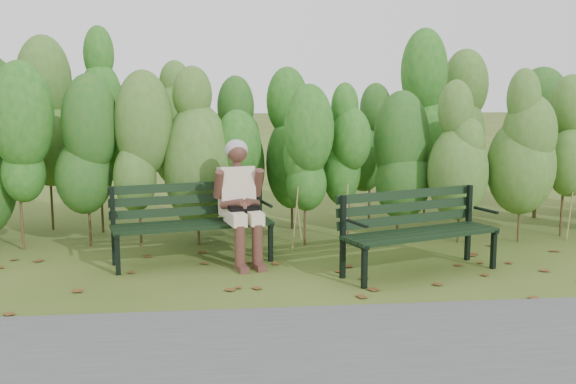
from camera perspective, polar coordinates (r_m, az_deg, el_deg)
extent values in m
plane|color=#354C16|center=(6.39, 0.33, -7.14)|extent=(80.00, 80.00, 0.00)
cube|color=#474749|center=(4.34, 3.68, -15.06)|extent=(60.00, 2.50, 0.01)
cylinder|color=#47381E|center=(7.81, -21.32, -1.80)|extent=(0.03, 0.03, 0.80)
ellipsoid|color=#1F611B|center=(7.72, -21.58, 2.88)|extent=(0.64, 0.64, 1.44)
cylinder|color=#47381E|center=(7.67, -16.90, -1.75)|extent=(0.03, 0.03, 0.80)
ellipsoid|color=#1F611B|center=(7.58, -17.12, 3.00)|extent=(0.64, 0.64, 1.44)
cylinder|color=#47381E|center=(7.58, -12.36, -1.70)|extent=(0.03, 0.03, 0.80)
ellipsoid|color=#1F611B|center=(7.49, -12.52, 3.12)|extent=(0.64, 0.64, 1.44)
cylinder|color=#47381E|center=(7.54, -7.73, -1.63)|extent=(0.03, 0.03, 0.80)
ellipsoid|color=#1F611B|center=(7.45, -7.83, 3.21)|extent=(0.64, 0.64, 1.44)
cylinder|color=#47381E|center=(7.54, -3.08, -1.56)|extent=(0.03, 0.03, 0.80)
ellipsoid|color=#1F611B|center=(7.45, -3.12, 3.29)|extent=(0.64, 0.64, 1.44)
cylinder|color=#47381E|center=(7.60, 1.54, -1.47)|extent=(0.03, 0.03, 0.80)
ellipsoid|color=#1F611B|center=(7.51, 1.56, 3.34)|extent=(0.64, 0.64, 1.44)
cylinder|color=#47381E|center=(7.70, 6.06, -1.38)|extent=(0.03, 0.03, 0.80)
ellipsoid|color=#1F611B|center=(7.61, 6.13, 3.37)|extent=(0.64, 0.64, 1.44)
cylinder|color=#47381E|center=(7.85, 10.43, -1.28)|extent=(0.03, 0.03, 0.80)
ellipsoid|color=#1F611B|center=(7.77, 10.56, 3.38)|extent=(0.64, 0.64, 1.44)
cylinder|color=#47381E|center=(8.04, 14.61, -1.18)|extent=(0.03, 0.03, 0.80)
ellipsoid|color=#1F611B|center=(7.96, 14.79, 3.36)|extent=(0.64, 0.64, 1.44)
cylinder|color=#47381E|center=(8.28, 18.58, -1.07)|extent=(0.03, 0.03, 0.80)
ellipsoid|color=#1F611B|center=(8.20, 18.80, 3.34)|extent=(0.64, 0.64, 1.44)
cylinder|color=#47381E|center=(8.55, 22.31, -0.97)|extent=(0.03, 0.03, 0.80)
ellipsoid|color=#1F611B|center=(8.47, 22.56, 3.30)|extent=(0.64, 0.64, 1.44)
cylinder|color=#47381E|center=(8.73, -19.26, 0.38)|extent=(0.04, 0.04, 1.10)
ellipsoid|color=#1E5A20|center=(8.65, -19.56, 6.16)|extent=(0.70, 0.70, 1.98)
cylinder|color=#47381E|center=(8.58, -14.27, 0.47)|extent=(0.04, 0.04, 1.10)
ellipsoid|color=#1E5A20|center=(8.50, -14.49, 6.35)|extent=(0.70, 0.70, 1.98)
cylinder|color=#47381E|center=(8.51, -9.14, 0.56)|extent=(0.04, 0.04, 1.10)
ellipsoid|color=#1E5A20|center=(8.43, -9.29, 6.49)|extent=(0.70, 0.70, 1.98)
cylinder|color=#47381E|center=(8.50, -3.96, 0.64)|extent=(0.04, 0.04, 1.10)
ellipsoid|color=#1E5A20|center=(8.42, -4.03, 6.58)|extent=(0.70, 0.70, 1.98)
cylinder|color=#47381E|center=(8.56, 1.18, 0.72)|extent=(0.04, 0.04, 1.10)
ellipsoid|color=#1E5A20|center=(8.48, 1.20, 6.62)|extent=(0.70, 0.70, 1.98)
cylinder|color=#47381E|center=(8.69, 6.21, 0.79)|extent=(0.04, 0.04, 1.10)
ellipsoid|color=#1E5A20|center=(8.61, 6.31, 6.60)|extent=(0.70, 0.70, 1.98)
cylinder|color=#47381E|center=(8.89, 11.05, 0.86)|extent=(0.04, 0.04, 1.10)
ellipsoid|color=#1E5A20|center=(8.81, 11.22, 6.53)|extent=(0.70, 0.70, 1.98)
cylinder|color=#47381E|center=(9.14, 15.66, 0.91)|extent=(0.04, 0.04, 1.10)
ellipsoid|color=#1E5A20|center=(9.07, 15.90, 6.43)|extent=(0.70, 0.70, 1.98)
cylinder|color=#47381E|center=(9.45, 19.99, 0.96)|extent=(0.04, 0.04, 1.10)
ellipsoid|color=#1E5A20|center=(9.38, 20.28, 6.29)|extent=(0.70, 0.70, 1.98)
cube|color=brown|center=(6.19, -3.70, -7.68)|extent=(0.11, 0.11, 0.01)
cube|color=brown|center=(7.31, -3.92, -5.08)|extent=(0.10, 0.08, 0.01)
cube|color=brown|center=(6.47, -19.90, -7.46)|extent=(0.11, 0.11, 0.01)
cube|color=brown|center=(6.36, 4.25, -7.22)|extent=(0.08, 0.10, 0.01)
cube|color=brown|center=(7.17, 11.22, -5.51)|extent=(0.11, 0.11, 0.01)
cube|color=brown|center=(6.39, -6.98, -7.20)|extent=(0.10, 0.09, 0.01)
cube|color=brown|center=(6.54, 14.37, -7.03)|extent=(0.11, 0.11, 0.01)
cube|color=brown|center=(7.85, 17.08, -4.48)|extent=(0.11, 0.11, 0.01)
cube|color=brown|center=(6.89, 9.87, -6.07)|extent=(0.08, 0.10, 0.01)
cube|color=brown|center=(7.56, -22.79, -5.30)|extent=(0.11, 0.10, 0.01)
cube|color=brown|center=(6.37, 1.84, -7.19)|extent=(0.10, 0.08, 0.01)
cube|color=brown|center=(6.11, -12.89, -8.12)|extent=(0.07, 0.09, 0.01)
cube|color=brown|center=(6.81, -14.59, -6.40)|extent=(0.09, 0.10, 0.01)
cube|color=brown|center=(7.30, -1.92, -5.09)|extent=(0.11, 0.10, 0.01)
cube|color=brown|center=(7.07, -3.04, -5.57)|extent=(0.11, 0.10, 0.01)
cube|color=brown|center=(5.34, 1.91, -10.37)|extent=(0.10, 0.11, 0.01)
cube|color=brown|center=(6.83, 7.76, -6.16)|extent=(0.09, 0.10, 0.01)
cube|color=brown|center=(7.11, -14.71, -5.76)|extent=(0.11, 0.11, 0.01)
cube|color=brown|center=(5.80, -13.36, -9.05)|extent=(0.11, 0.11, 0.01)
cube|color=brown|center=(7.18, -10.77, -5.49)|extent=(0.10, 0.11, 0.01)
cube|color=brown|center=(5.83, 4.34, -8.75)|extent=(0.11, 0.11, 0.01)
cube|color=brown|center=(7.30, 23.00, -5.81)|extent=(0.11, 0.10, 0.01)
cube|color=brown|center=(6.33, -11.80, -7.47)|extent=(0.08, 0.10, 0.01)
cube|color=brown|center=(7.31, 19.66, -5.59)|extent=(0.11, 0.11, 0.01)
cube|color=brown|center=(6.61, -7.56, -6.65)|extent=(0.11, 0.09, 0.01)
cube|color=brown|center=(7.93, 19.46, -4.47)|extent=(0.10, 0.11, 0.01)
cube|color=brown|center=(7.43, -16.24, -5.19)|extent=(0.08, 0.09, 0.01)
cube|color=brown|center=(7.52, 21.15, -5.29)|extent=(0.11, 0.11, 0.01)
cube|color=brown|center=(5.83, -7.53, -8.77)|extent=(0.10, 0.11, 0.01)
cube|color=brown|center=(6.88, 15.38, -6.28)|extent=(0.11, 0.11, 0.01)
cube|color=brown|center=(7.89, 16.10, -4.38)|extent=(0.11, 0.11, 0.01)
cube|color=brown|center=(7.15, 21.69, -6.02)|extent=(0.11, 0.09, 0.01)
cube|color=brown|center=(6.34, 20.91, -7.85)|extent=(0.09, 0.10, 0.01)
cube|color=brown|center=(6.51, 16.18, -7.18)|extent=(0.07, 0.09, 0.01)
cube|color=brown|center=(7.33, -12.43, -5.24)|extent=(0.11, 0.11, 0.01)
cube|color=brown|center=(7.18, -14.27, -5.60)|extent=(0.11, 0.10, 0.01)
cube|color=black|center=(6.66, -7.77, -3.05)|extent=(1.57, 0.46, 0.04)
cube|color=black|center=(6.76, -7.96, -2.86)|extent=(1.57, 0.46, 0.04)
cube|color=black|center=(6.87, -8.14, -2.69)|extent=(1.57, 0.46, 0.04)
cube|color=black|center=(6.98, -8.32, -2.51)|extent=(1.57, 0.46, 0.04)
cube|color=black|center=(7.04, -8.47, -1.61)|extent=(1.56, 0.41, 0.09)
cube|color=black|center=(7.03, -8.51, -0.60)|extent=(1.56, 0.41, 0.09)
cube|color=black|center=(7.02, -8.55, 0.41)|extent=(1.56, 0.41, 0.09)
cube|color=black|center=(6.59, -14.23, -5.15)|extent=(0.05, 0.05, 0.40)
cube|color=black|center=(6.91, -14.58, -2.81)|extent=(0.05, 0.05, 0.80)
cube|color=black|center=(6.72, -14.43, -3.30)|extent=(0.14, 0.44, 0.04)
cylinder|color=black|center=(6.64, -14.46, -1.73)|extent=(0.11, 0.33, 0.03)
cube|color=black|center=(6.88, -1.48, -4.28)|extent=(0.05, 0.05, 0.40)
cube|color=black|center=(7.19, -2.42, -2.08)|extent=(0.05, 0.05, 0.80)
cube|color=black|center=(7.00, -1.93, -2.52)|extent=(0.14, 0.44, 0.04)
cylinder|color=black|center=(6.93, -1.83, -1.02)|extent=(0.11, 0.33, 0.03)
cube|color=black|center=(6.39, 12.11, -3.74)|extent=(1.50, 0.63, 0.03)
cube|color=black|center=(6.47, 11.52, -3.56)|extent=(1.50, 0.63, 0.03)
cube|color=black|center=(6.56, 10.94, -3.38)|extent=(1.50, 0.63, 0.03)
cube|color=black|center=(6.64, 10.38, -3.21)|extent=(1.50, 0.63, 0.03)
cube|color=black|center=(6.69, 9.99, -2.29)|extent=(1.48, 0.58, 0.09)
cube|color=black|center=(6.67, 9.96, -1.25)|extent=(1.48, 0.58, 0.09)
cube|color=black|center=(6.66, 9.92, -0.20)|extent=(1.48, 0.58, 0.09)
cube|color=black|center=(6.00, 6.48, -6.33)|extent=(0.06, 0.06, 0.39)
cube|color=black|center=(6.26, 4.67, -3.82)|extent=(0.06, 0.06, 0.78)
cube|color=black|center=(6.10, 5.63, -4.35)|extent=(0.19, 0.42, 0.03)
cylinder|color=black|center=(6.03, 5.88, -2.66)|extent=(0.14, 0.32, 0.03)
cube|color=black|center=(6.90, 17.00, -4.66)|extent=(0.06, 0.06, 0.39)
cube|color=black|center=(7.13, 15.03, -2.54)|extent=(0.06, 0.06, 0.78)
cube|color=black|center=(6.99, 16.10, -2.96)|extent=(0.19, 0.42, 0.03)
cylinder|color=black|center=(6.92, 16.41, -1.48)|extent=(0.14, 0.32, 0.03)
cube|color=beige|center=(6.69, -4.49, -2.17)|extent=(0.23, 0.43, 0.13)
cube|color=beige|center=(6.73, -3.03, -2.07)|extent=(0.23, 0.43, 0.13)
cylinder|color=#512E24|center=(6.58, -4.09, -4.72)|extent=(0.13, 0.13, 0.44)
cylinder|color=#512E24|center=(6.63, -2.60, -4.61)|extent=(0.13, 0.13, 0.44)
cube|color=#512E24|center=(6.56, -3.89, -6.48)|extent=(0.13, 0.21, 0.06)
cube|color=#512E24|center=(6.61, -2.39, -6.36)|extent=(0.13, 0.21, 0.06)
cube|color=beige|center=(6.92, -4.37, 0.12)|extent=(0.40, 0.32, 0.51)
cylinder|color=#512E24|center=(6.87, -4.36, 2.29)|extent=(0.09, 0.09, 0.10)
sphere|color=#512E24|center=(6.85, -4.35, 3.35)|extent=(0.21, 0.21, 0.21)
ellipsoid|color=gray|center=(6.87, -4.40, 3.58)|extent=(0.24, 0.23, 0.22)
cylinder|color=#512E24|center=(6.78, -5.90, 0.64)|extent=(0.13, 0.22, 0.31)
cylinder|color=#512E24|center=(6.89, -2.55, 0.80)|extent=(0.13, 0.22, 0.31)
cylinder|color=#512E24|center=(6.71, -4.76, -1.01)|extent=(0.26, 0.23, 0.13)
cylinder|color=#512E24|center=(6.77, -3.06, -0.91)|extent=(0.18, 0.28, 0.13)
sphere|color=#512E24|center=(6.69, -3.77, -1.21)|extent=(0.11, 0.11, 0.11)
cube|color=black|center=(6.71, -3.78, -1.78)|extent=(0.32, 0.18, 0.16)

